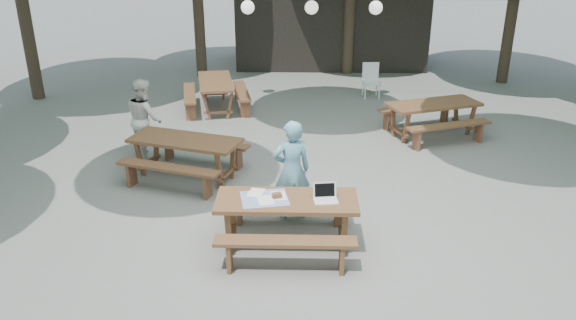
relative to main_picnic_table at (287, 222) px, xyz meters
The scene contains 12 objects.
ground 1.53m from the main_picnic_table, 65.15° to the left, with size 80.00×80.00×0.00m, color #60605C.
pavilion 11.94m from the main_picnic_table, 84.59° to the left, with size 6.00×3.00×2.80m, color black.
main_picnic_table is the anchor object (origin of this frame).
picnic_table_nw 3.03m from the main_picnic_table, 128.94° to the left, with size 2.29×2.08×0.75m.
picnic_table_ne 5.60m from the main_picnic_table, 56.88° to the left, with size 2.32×2.13×0.75m.
picnic_table_far_w 6.75m from the main_picnic_table, 106.76° to the left, with size 1.93×2.18×0.75m.
woman 0.97m from the main_picnic_table, 86.48° to the left, with size 0.59×0.39×1.62m, color #66A3BB.
second_person 4.45m from the main_picnic_table, 130.69° to the left, with size 0.77×0.60×1.59m, color silver.
plastic_chair 7.97m from the main_picnic_table, 75.01° to the left, with size 0.47×0.47×0.90m.
laptop 0.69m from the main_picnic_table, ahead, with size 0.36×0.30×0.24m.
tabletop_clutter 0.47m from the main_picnic_table, behind, with size 0.74×0.66×0.08m.
paper_lanterns 7.63m from the main_picnic_table, 86.60° to the left, with size 9.00×0.34×0.38m.
Camera 1 is at (-0.43, -8.39, 4.31)m, focal length 35.00 mm.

